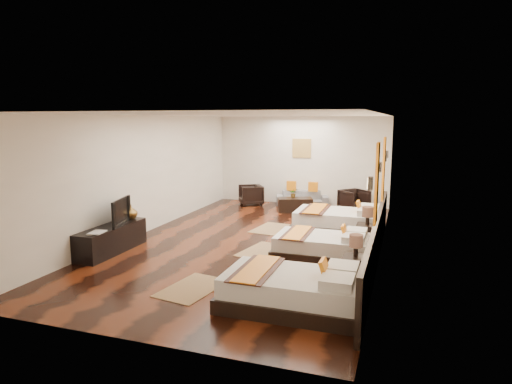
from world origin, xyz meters
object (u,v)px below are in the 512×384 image
(nightstand_a, at_px, (355,267))
(coffee_table, at_px, (295,205))
(tv, at_px, (117,212))
(book, at_px, (91,232))
(nightstand_b, at_px, (367,233))
(tv_console, at_px, (112,239))
(bed_near, at_px, (293,290))
(sofa, at_px, (302,198))
(figurine, at_px, (131,212))
(armchair_right, at_px, (354,201))
(table_plant, at_px, (293,193))
(bed_mid, at_px, (323,246))
(armchair_left, at_px, (251,195))
(bed_far, at_px, (339,221))

(nightstand_a, height_order, coffee_table, nightstand_a)
(tv, bearing_deg, book, 161.33)
(nightstand_b, relative_size, tv_console, 0.49)
(nightstand_a, bearing_deg, book, -175.34)
(bed_near, relative_size, sofa, 1.26)
(figurine, bearing_deg, nightstand_a, -10.44)
(sofa, relative_size, armchair_right, 2.21)
(table_plant, bearing_deg, bed_mid, -68.89)
(figurine, relative_size, armchair_left, 0.45)
(bed_mid, bearing_deg, book, -159.14)
(figurine, height_order, table_plant, figurine)
(nightstand_a, bearing_deg, nightstand_b, 90.00)
(bed_far, height_order, armchair_left, bed_far)
(bed_far, height_order, nightstand_b, nightstand_b)
(bed_far, height_order, coffee_table, bed_far)
(book, relative_size, armchair_left, 0.49)
(nightstand_b, distance_m, sofa, 4.71)
(figurine, distance_m, coffee_table, 5.24)
(bed_near, relative_size, figurine, 6.40)
(sofa, height_order, armchair_right, armchair_right)
(bed_far, bearing_deg, armchair_left, 140.97)
(nightstand_b, distance_m, armchair_left, 5.37)
(bed_near, xyz_separation_m, nightstand_a, (0.75, 1.24, 0.03))
(bed_near, xyz_separation_m, tv, (-4.15, 1.61, 0.56))
(tv, distance_m, armchair_left, 5.68)
(bed_near, distance_m, nightstand_b, 3.59)
(tv_console, height_order, table_plant, table_plant)
(bed_mid, distance_m, bed_far, 2.18)
(bed_mid, relative_size, armchair_right, 2.55)
(bed_far, xyz_separation_m, nightstand_a, (0.75, -3.37, 0.02))
(armchair_left, bearing_deg, tv, -41.55)
(bed_near, distance_m, tv_console, 4.44)
(armchair_left, height_order, table_plant, table_plant)
(table_plant, bearing_deg, tv_console, -115.57)
(sofa, bearing_deg, coffee_table, -107.72)
(bed_mid, bearing_deg, tv_console, -166.78)
(bed_near, xyz_separation_m, nightstand_b, (0.75, 3.51, 0.04))
(nightstand_a, relative_size, book, 2.42)
(tv_console, relative_size, coffee_table, 1.80)
(bed_mid, xyz_separation_m, armchair_right, (0.08, 4.73, 0.09))
(bed_mid, relative_size, bed_far, 0.88)
(nightstand_b, bearing_deg, armchair_right, 100.38)
(bed_near, bearing_deg, figurine, 152.88)
(bed_near, distance_m, book, 4.29)
(bed_mid, relative_size, table_plant, 7.16)
(sofa, bearing_deg, table_plant, -112.47)
(armchair_left, relative_size, armchair_right, 0.97)
(nightstand_a, xyz_separation_m, nightstand_b, (0.00, 2.27, 0.01))
(bed_far, bearing_deg, coffee_table, 127.80)
(tv, bearing_deg, figurine, -9.70)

